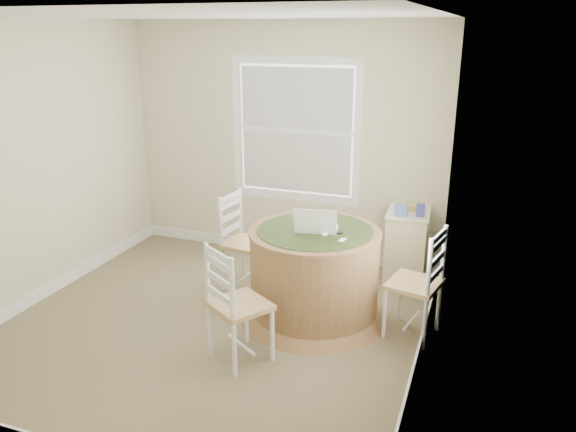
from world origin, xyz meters
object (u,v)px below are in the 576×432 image
at_px(chair_right, 414,283).
at_px(chair_left, 246,243).
at_px(round_table, 314,270).
at_px(corner_chest, 406,246).
at_px(chair_near, 240,304).
at_px(laptop, 316,228).

bearing_deg(chair_right, chair_left, -90.38).
relative_size(round_table, corner_chest, 1.77).
xyz_separation_m(chair_near, corner_chest, (0.99, 1.92, -0.10)).
relative_size(round_table, laptop, 3.19).
distance_m(chair_near, laptop, 0.99).
distance_m(round_table, chair_near, 0.92).
height_order(chair_near, laptop, laptop).
relative_size(chair_near, corner_chest, 1.26).
bearing_deg(chair_right, corner_chest, -156.25).
height_order(chair_right, laptop, laptop).
distance_m(chair_left, corner_chest, 1.64).
relative_size(round_table, chair_near, 1.41).
height_order(chair_left, chair_right, same).
bearing_deg(laptop, corner_chest, -132.46).
xyz_separation_m(chair_left, chair_near, (0.49, -1.22, 0.00)).
xyz_separation_m(round_table, corner_chest, (0.66, 1.06, -0.07)).
xyz_separation_m(chair_near, laptop, (0.35, 0.84, 0.39)).
xyz_separation_m(round_table, laptop, (0.02, -0.02, 0.42)).
bearing_deg(laptop, round_table, -61.22).
bearing_deg(round_table, chair_right, 11.34).
height_order(laptop, corner_chest, laptop).
bearing_deg(corner_chest, laptop, -124.26).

